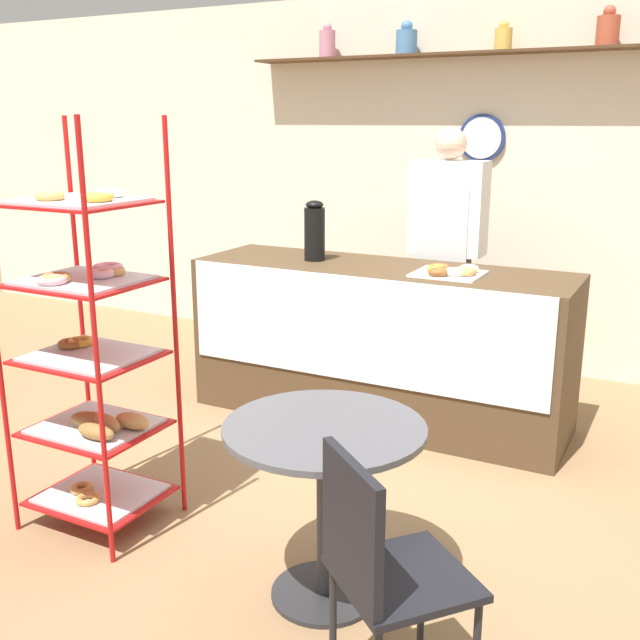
# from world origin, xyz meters

# --- Properties ---
(ground_plane) EXTENTS (14.00, 14.00, 0.00)m
(ground_plane) POSITION_xyz_m (0.00, 0.00, 0.00)
(ground_plane) COLOR olive
(back_wall) EXTENTS (10.00, 0.30, 2.70)m
(back_wall) POSITION_xyz_m (0.00, 2.61, 1.37)
(back_wall) COLOR beige
(back_wall) RESTS_ON ground_plane
(display_counter) EXTENTS (2.29, 0.70, 0.96)m
(display_counter) POSITION_xyz_m (0.00, 1.21, 0.48)
(display_counter) COLOR #4C3823
(display_counter) RESTS_ON ground_plane
(pastry_rack) EXTENTS (0.59, 0.51, 1.82)m
(pastry_rack) POSITION_xyz_m (-0.63, -0.54, 0.82)
(pastry_rack) COLOR #B71414
(pastry_rack) RESTS_ON ground_plane
(person_worker) EXTENTS (0.48, 0.23, 1.76)m
(person_worker) POSITION_xyz_m (0.21, 1.79, 0.96)
(person_worker) COLOR #282833
(person_worker) RESTS_ON ground_plane
(cafe_table) EXTENTS (0.76, 0.76, 0.72)m
(cafe_table) POSITION_xyz_m (0.54, -0.58, 0.54)
(cafe_table) COLOR #262628
(cafe_table) RESTS_ON ground_plane
(cafe_chair) EXTENTS (0.54, 0.54, 0.88)m
(cafe_chair) POSITION_xyz_m (0.96, -1.05, 0.55)
(cafe_chair) COLOR black
(cafe_chair) RESTS_ON ground_plane
(coffee_carafe) EXTENTS (0.13, 0.13, 0.37)m
(coffee_carafe) POSITION_xyz_m (-0.45, 1.21, 1.14)
(coffee_carafe) COLOR black
(coffee_carafe) RESTS_ON display_counter
(donut_tray_counter) EXTENTS (0.38, 0.34, 0.05)m
(donut_tray_counter) POSITION_xyz_m (0.45, 1.15, 0.98)
(donut_tray_counter) COLOR silver
(donut_tray_counter) RESTS_ON display_counter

